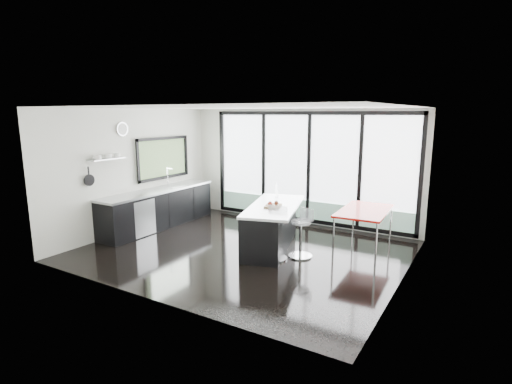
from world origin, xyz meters
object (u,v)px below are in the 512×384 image
Objects in this scene: bar_stool_far at (301,239)px; bar_stool_near at (274,239)px; island at (271,226)px; red_table at (364,230)px.

bar_stool_near is at bearing -115.72° from bar_stool_far.
island is 3.08× the size of bar_stool_near.
island reaches higher than bar_stool_near.
red_table is at bearing 25.79° from island.
island is at bearing -174.96° from bar_stool_far.
island reaches higher than red_table.
bar_stool_far is at bearing -132.59° from red_table.
island reaches higher than bar_stool_far.
red_table is at bearing 66.64° from bar_stool_far.
bar_stool_near is 0.50× the size of red_table.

